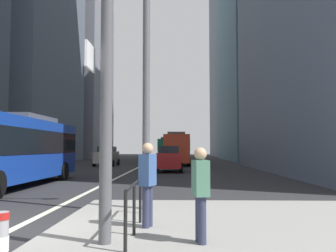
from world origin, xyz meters
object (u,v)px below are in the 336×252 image
object	(u,v)px
city_bus_red_distant	(167,148)
pedestrian_walking	(201,190)
car_oncoming_mid	(107,156)
street_lamp_post	(147,23)
city_bus_red_receding	(176,148)
bollard_left	(0,250)
city_bus_blue_oncoming	(12,147)
car_receding_near	(169,159)
pedestrian_waiting	(148,180)

from	to	relation	value
city_bus_red_distant	pedestrian_walking	size ratio (longest dim) A/B	6.46
car_oncoming_mid	street_lamp_post	distance (m)	27.42
city_bus_red_distant	car_oncoming_mid	size ratio (longest dim) A/B	2.43
street_lamp_post	pedestrian_walking	size ratio (longest dim) A/B	4.86
city_bus_red_receding	bollard_left	world-z (taller)	city_bus_red_receding
city_bus_blue_oncoming	car_oncoming_mid	distance (m)	19.93
city_bus_red_distant	bollard_left	world-z (taller)	city_bus_red_distant
street_lamp_post	car_receding_near	bearing A→B (deg)	89.35
pedestrian_waiting	pedestrian_walking	distance (m)	1.60
city_bus_red_distant	car_receding_near	bearing A→B (deg)	-88.18
city_bus_red_receding	car_oncoming_mid	world-z (taller)	city_bus_red_receding
bollard_left	pedestrian_walking	xyz separation A→B (m)	(2.38, 2.32, 0.40)
car_receding_near	city_bus_blue_oncoming	bearing A→B (deg)	-121.79
pedestrian_walking	city_bus_red_receding	bearing A→B (deg)	91.01
city_bus_red_receding	street_lamp_post	distance (m)	29.57
city_bus_red_receding	car_receding_near	xyz separation A→B (m)	(-0.48, -11.82, -0.85)
city_bus_red_receding	car_receding_near	distance (m)	11.86
city_bus_blue_oncoming	pedestrian_walking	size ratio (longest dim) A/B	6.92
city_bus_red_distant	car_receding_near	size ratio (longest dim) A/B	2.56
city_bus_red_receding	bollard_left	xyz separation A→B (m)	(-1.80, -35.21, -1.17)
city_bus_red_receding	pedestrian_walking	size ratio (longest dim) A/B	6.66
city_bus_red_distant	car_oncoming_mid	xyz separation A→B (m)	(-5.51, -20.63, -0.85)
city_bus_red_distant	pedestrian_waiting	world-z (taller)	city_bus_red_distant
city_bus_blue_oncoming	street_lamp_post	distance (m)	9.90
street_lamp_post	pedestrian_waiting	world-z (taller)	street_lamp_post
city_bus_blue_oncoming	bollard_left	xyz separation A→B (m)	(5.56, -12.29, -1.17)
pedestrian_waiting	city_bus_blue_oncoming	bearing A→B (deg)	128.33
city_bus_blue_oncoming	pedestrian_waiting	bearing A→B (deg)	-51.67
city_bus_blue_oncoming	city_bus_red_receding	world-z (taller)	same
city_bus_red_distant	pedestrian_waiting	size ratio (longest dim) A/B	6.10
city_bus_red_receding	car_oncoming_mid	xyz separation A→B (m)	(-6.93, -3.01, -0.85)
city_bus_red_distant	street_lamp_post	bearing A→B (deg)	-89.10
city_bus_red_receding	pedestrian_walking	bearing A→B (deg)	-88.99
car_receding_near	street_lamp_post	bearing A→B (deg)	-90.65
pedestrian_walking	bollard_left	bearing A→B (deg)	-135.70
city_bus_blue_oncoming	pedestrian_waiting	distance (m)	11.17
bollard_left	pedestrian_walking	size ratio (longest dim) A/B	0.56
city_bus_red_distant	street_lamp_post	world-z (taller)	street_lamp_post
city_bus_blue_oncoming	car_oncoming_mid	world-z (taller)	city_bus_blue_oncoming
street_lamp_post	pedestrian_waiting	xyz separation A→B (m)	(0.23, -2.29, -4.16)
car_receding_near	pedestrian_walking	world-z (taller)	car_receding_near
car_oncoming_mid	car_receding_near	xyz separation A→B (m)	(6.44, -8.81, -0.00)
car_receding_near	pedestrian_waiting	world-z (taller)	car_receding_near
city_bus_red_distant	car_receding_near	distance (m)	29.47
city_bus_red_receding	city_bus_red_distant	bearing A→B (deg)	94.61
car_oncoming_mid	pedestrian_walking	xyz separation A→B (m)	(7.50, -29.88, 0.07)
car_receding_near	bollard_left	bearing A→B (deg)	-93.22
street_lamp_post	car_oncoming_mid	bearing A→B (deg)	103.33
city_bus_blue_oncoming	pedestrian_walking	xyz separation A→B (m)	(7.94, -9.97, -0.78)
car_receding_near	city_bus_red_distant	bearing A→B (deg)	91.82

